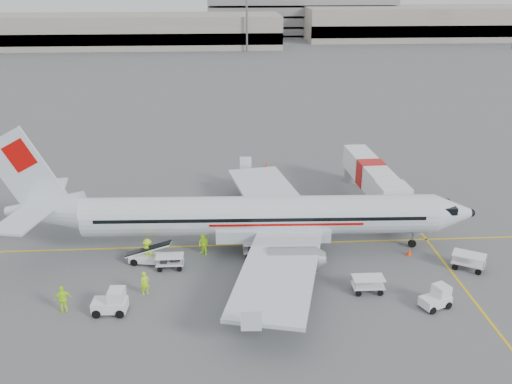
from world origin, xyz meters
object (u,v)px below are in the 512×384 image
(tug_mid, at_px, (269,289))
(jet_bridge, at_px, (370,182))
(aircraft, at_px, (260,191))
(tug_fore, at_px, (436,297))
(belt_loader, at_px, (151,249))
(tug_aft, at_px, (109,301))

(tug_mid, bearing_deg, jet_bridge, 66.99)
(aircraft, xyz_separation_m, tug_fore, (10.92, -9.16, -4.23))
(belt_loader, bearing_deg, aircraft, 22.35)
(jet_bridge, xyz_separation_m, tug_fore, (-0.17, -18.29, -1.28))
(aircraft, bearing_deg, tug_aft, -138.82)
(tug_fore, xyz_separation_m, tug_mid, (-10.85, 1.42, 0.18))
(jet_bridge, height_order, tug_aft, jet_bridge)
(belt_loader, bearing_deg, jet_bridge, 39.75)
(jet_bridge, xyz_separation_m, tug_mid, (-11.02, -16.87, -1.10))
(belt_loader, bearing_deg, tug_mid, -24.58)
(aircraft, height_order, jet_bridge, aircraft)
(aircraft, height_order, tug_aft, aircraft)
(jet_bridge, height_order, tug_mid, jet_bridge)
(tug_aft, bearing_deg, belt_loader, 77.02)
(belt_loader, relative_size, tug_mid, 1.74)
(jet_bridge, bearing_deg, tug_mid, -125.86)
(jet_bridge, height_order, belt_loader, jet_bridge)
(tug_mid, bearing_deg, belt_loader, 154.95)
(aircraft, distance_m, tug_fore, 14.86)
(belt_loader, xyz_separation_m, tug_aft, (-1.94, -6.67, -0.29))
(jet_bridge, bearing_deg, tug_fore, -93.25)
(aircraft, distance_m, tug_mid, 8.74)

